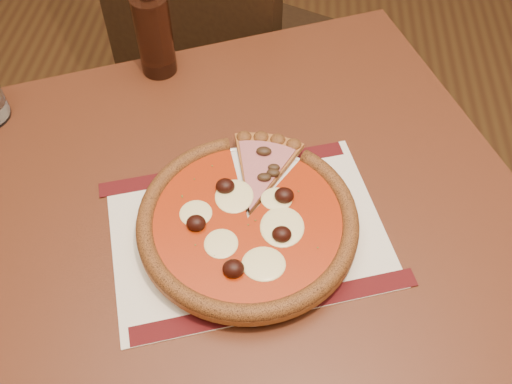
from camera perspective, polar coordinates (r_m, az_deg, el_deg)
table at (r=0.91m, az=-0.10°, el=-6.10°), size 1.05×1.05×0.75m
chair_far at (r=1.46m, az=-4.07°, el=14.73°), size 0.59×0.59×0.94m
placemat at (r=0.81m, az=-0.81°, el=-3.99°), size 0.44×0.37×0.00m
plate at (r=0.80m, az=-0.82°, el=-3.59°), size 0.29×0.29×0.02m
pizza at (r=0.78m, az=-0.84°, el=-2.79°), size 0.31×0.31×0.04m
ham_slice at (r=0.84m, az=1.00°, el=1.98°), size 0.11×0.15×0.02m
bottle at (r=1.01m, az=-10.20°, el=15.56°), size 0.06×0.06×0.21m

